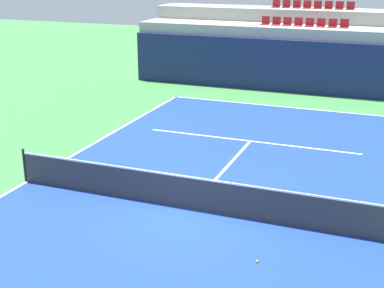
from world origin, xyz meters
TOP-DOWN VIEW (x-y plane):
  - ground_plane at (0.00, 0.00)m, footprint 80.00×80.00m
  - court_surface at (0.00, 0.00)m, footprint 11.00×24.00m
  - baseline_far at (0.00, 11.95)m, footprint 11.00×0.10m
  - sideline_left at (-5.45, 0.00)m, footprint 0.10×24.00m
  - service_line_far at (0.00, 6.40)m, footprint 8.26×0.10m
  - centre_service_line at (0.00, 3.20)m, footprint 0.10×6.40m
  - back_wall at (0.00, 15.10)m, footprint 18.12×0.30m
  - stands_tier_lower at (0.00, 16.45)m, footprint 18.12×2.40m
  - stands_tier_upper at (0.00, 18.85)m, footprint 18.12×2.40m
  - seating_row_lower at (0.00, 16.54)m, footprint 4.60×0.44m
  - seating_row_upper at (0.00, 18.94)m, footprint 4.60×0.44m
  - tennis_net at (0.00, 0.00)m, footprint 11.08×0.08m
  - tennis_ball_0 at (2.50, -2.08)m, footprint 0.07×0.07m

SIDE VIEW (x-z plane):
  - ground_plane at x=0.00m, z-range 0.00..0.00m
  - court_surface at x=0.00m, z-range 0.00..0.01m
  - baseline_far at x=0.00m, z-range 0.01..0.01m
  - sideline_left at x=-5.45m, z-range 0.01..0.01m
  - service_line_far at x=0.00m, z-range 0.01..0.01m
  - centre_service_line at x=0.00m, z-range 0.01..0.01m
  - tennis_ball_0 at x=2.50m, z-range 0.01..0.08m
  - tennis_net at x=0.00m, z-range -0.03..1.04m
  - back_wall at x=0.00m, z-range 0.00..2.72m
  - stands_tier_lower at x=0.00m, z-range 0.00..3.28m
  - stands_tier_upper at x=0.00m, z-range 0.00..4.00m
  - seating_row_lower at x=0.00m, z-range 3.18..3.62m
  - seating_row_upper at x=0.00m, z-range 3.91..4.35m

